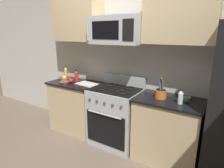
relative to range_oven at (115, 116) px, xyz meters
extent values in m
plane|color=#6B5B4C|center=(0.00, -0.62, -0.47)|extent=(16.00, 16.00, 0.00)
cube|color=beige|center=(0.00, 0.36, 0.83)|extent=(8.00, 0.10, 2.60)
cube|color=tan|center=(-0.84, 0.00, -0.03)|extent=(0.87, 0.55, 0.88)
cube|color=black|center=(-0.84, 0.00, 0.42)|extent=(0.91, 0.59, 0.03)
cube|color=#B2B5BA|center=(0.00, 0.00, -0.02)|extent=(0.76, 0.59, 0.91)
cube|color=black|center=(0.00, -0.30, -0.11)|extent=(0.67, 0.01, 0.51)
cylinder|color=#B2B5BA|center=(0.00, -0.33, 0.14)|extent=(0.57, 0.02, 0.02)
cube|color=black|center=(0.00, 0.00, 0.44)|extent=(0.73, 0.53, 0.02)
cube|color=#B2B5BA|center=(0.00, 0.26, 0.53)|extent=(0.76, 0.06, 0.18)
torus|color=black|center=(-0.18, -0.13, 0.46)|extent=(0.17, 0.17, 0.02)
torus|color=black|center=(0.18, -0.13, 0.46)|extent=(0.17, 0.17, 0.02)
torus|color=black|center=(-0.18, 0.12, 0.46)|extent=(0.17, 0.17, 0.02)
torus|color=black|center=(0.18, 0.12, 0.46)|extent=(0.17, 0.17, 0.02)
cylinder|color=#4C4C51|center=(-0.27, -0.31, 0.32)|extent=(0.04, 0.02, 0.04)
cylinder|color=#4C4C51|center=(-0.14, -0.31, 0.32)|extent=(0.04, 0.02, 0.04)
cylinder|color=#4C4C51|center=(0.00, -0.31, 0.32)|extent=(0.04, 0.02, 0.04)
cylinder|color=#4C4C51|center=(0.14, -0.31, 0.32)|extent=(0.04, 0.02, 0.04)
cylinder|color=#4C4C51|center=(0.27, -0.31, 0.32)|extent=(0.04, 0.02, 0.04)
cube|color=tan|center=(0.83, 0.00, -0.03)|extent=(0.85, 0.55, 0.88)
cube|color=black|center=(0.83, 0.00, 0.42)|extent=(0.89, 0.59, 0.03)
cube|color=#B2B5BA|center=(0.00, 0.03, 1.32)|extent=(0.79, 0.40, 0.39)
cube|color=black|center=(-0.07, -0.18, 1.32)|extent=(0.43, 0.01, 0.24)
cube|color=black|center=(0.28, -0.18, 1.32)|extent=(0.16, 0.01, 0.27)
cylinder|color=#B2B5BA|center=(-0.36, -0.20, 1.32)|extent=(0.02, 0.02, 0.27)
cube|color=tan|center=(-0.85, 0.14, 1.53)|extent=(0.90, 0.34, 0.78)
cube|color=tan|center=(0.84, 0.14, 1.53)|extent=(0.88, 0.34, 0.78)
cylinder|color=#D1662D|center=(0.71, -0.01, 0.49)|extent=(0.16, 0.16, 0.12)
cylinder|color=black|center=(0.71, -0.01, 0.50)|extent=(0.13, 0.13, 0.10)
cylinder|color=black|center=(0.72, -0.01, 0.58)|extent=(0.04, 0.06, 0.25)
cylinder|color=blue|center=(0.71, -0.03, 0.57)|extent=(0.06, 0.02, 0.22)
cylinder|color=orange|center=(0.73, 0.00, 0.57)|extent=(0.03, 0.07, 0.22)
cylinder|color=green|center=(0.69, 0.00, 0.59)|extent=(0.03, 0.07, 0.26)
cone|color=brown|center=(-1.05, -0.05, 0.47)|extent=(0.21, 0.21, 0.07)
torus|color=brown|center=(-1.05, -0.05, 0.50)|extent=(0.21, 0.21, 0.01)
sphere|color=red|center=(-1.02, -0.03, 0.50)|extent=(0.07, 0.07, 0.07)
sphere|color=orange|center=(-1.05, -0.04, 0.50)|extent=(0.07, 0.07, 0.07)
sphere|color=yellow|center=(-1.05, -0.04, 0.50)|extent=(0.08, 0.08, 0.08)
sphere|color=red|center=(-0.87, -0.07, 0.48)|extent=(0.08, 0.08, 0.08)
cube|color=silver|center=(-0.57, 0.00, 0.44)|extent=(0.39, 0.27, 0.02)
cylinder|color=red|center=(-0.88, 0.09, 0.51)|extent=(0.07, 0.07, 0.15)
cone|color=red|center=(-0.88, 0.09, 0.61)|extent=(0.06, 0.06, 0.04)
cylinder|color=black|center=(-0.88, 0.09, 0.64)|extent=(0.03, 0.03, 0.01)
cylinder|color=gold|center=(-1.21, 0.14, 0.52)|extent=(0.06, 0.06, 0.17)
cone|color=gold|center=(-1.21, 0.14, 0.63)|extent=(0.06, 0.06, 0.05)
cylinder|color=black|center=(-1.21, 0.14, 0.67)|extent=(0.03, 0.03, 0.01)
cylinder|color=silver|center=(0.98, -0.08, 0.50)|extent=(0.06, 0.06, 0.14)
cone|color=silver|center=(0.98, -0.08, 0.59)|extent=(0.06, 0.06, 0.04)
cylinder|color=black|center=(0.98, -0.08, 0.62)|extent=(0.02, 0.02, 0.01)
cylinder|color=#59AD66|center=(1.02, 0.09, 0.46)|extent=(0.11, 0.11, 0.04)
torus|color=#59AD66|center=(1.02, 0.09, 0.48)|extent=(0.12, 0.12, 0.01)
camera|label=1|loc=(1.43, -2.38, 1.29)|focal=30.05mm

